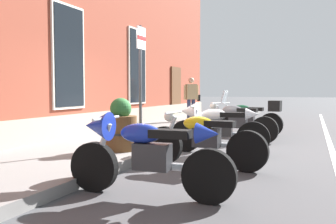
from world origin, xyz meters
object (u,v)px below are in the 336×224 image
Objects in this scene: motorcycle_blue_sport at (142,151)px; motorcycle_white_sport at (215,126)px; motorcycle_green_touring at (249,116)px; pedestrian_tan_coat at (191,97)px; motorcycle_grey_naked at (235,122)px; parking_sign at (141,69)px; motorcycle_yellow_naked at (203,140)px; barrel_planter at (121,128)px.

motorcycle_white_sport is at bearing -0.84° from motorcycle_blue_sport.
pedestrian_tan_coat reaches higher than motorcycle_green_touring.
motorcycle_grey_naked is (5.19, -0.11, -0.07)m from motorcycle_blue_sport.
pedestrian_tan_coat is at bearing 9.02° from parking_sign.
motorcycle_white_sport is at bearing 6.40° from motorcycle_yellow_naked.
pedestrian_tan_coat is (2.40, 2.53, 0.52)m from motorcycle_green_touring.
motorcycle_grey_naked is 2.10× the size of barrel_planter.
motorcycle_white_sport is 0.95× the size of motorcycle_green_touring.
motorcycle_green_touring reaches higher than motorcycle_blue_sport.
motorcycle_blue_sport is 9.40m from pedestrian_tan_coat.
parking_sign is (-4.02, 1.51, 1.18)m from motorcycle_green_touring.
pedestrian_tan_coat is at bearing 31.95° from motorcycle_grey_naked.
motorcycle_white_sport is (1.49, 0.17, 0.09)m from motorcycle_yellow_naked.
parking_sign reaches higher than barrel_planter.
pedestrian_tan_coat is (3.91, 2.44, 0.58)m from motorcycle_grey_naked.
motorcycle_blue_sport is at bearing 178.82° from motorcycle_grey_naked.
motorcycle_yellow_naked is at bearing -173.60° from motorcycle_white_sport.
barrel_planter is (0.23, 1.66, 0.10)m from motorcycle_yellow_naked.
motorcycle_grey_naked is at bearing -1.79° from motorcycle_white_sport.
pedestrian_tan_coat is at bearing 22.53° from motorcycle_white_sport.
motorcycle_grey_naked is 4.64m from pedestrian_tan_coat.
motorcycle_yellow_naked is 3.32m from motorcycle_grey_naked.
motorcycle_yellow_naked is 1.68m from barrel_planter.
pedestrian_tan_coat reaches higher than motorcycle_blue_sport.
motorcycle_blue_sport is at bearing 178.32° from motorcycle_green_touring.
motorcycle_yellow_naked is 7.68m from pedestrian_tan_coat.
motorcycle_blue_sport is 2.54m from barrel_planter.
motorcycle_white_sport is at bearing 178.21° from motorcycle_grey_naked.
motorcycle_blue_sport is at bearing -165.63° from pedestrian_tan_coat.
motorcycle_green_touring is 0.89× the size of parking_sign.
motorcycle_white_sport is 1.96m from barrel_planter.
motorcycle_green_touring is at bearing -133.51° from pedestrian_tan_coat.
pedestrian_tan_coat reaches higher than motorcycle_grey_naked.
motorcycle_blue_sport is 0.88× the size of parking_sign.
motorcycle_white_sport is 3.34m from motorcycle_green_touring.
motorcycle_green_touring reaches higher than barrel_planter.
parking_sign is at bearing 62.17° from motorcycle_yellow_naked.
motorcycle_green_touring is (1.51, -0.09, 0.05)m from motorcycle_grey_naked.
motorcycle_white_sport is at bearing -63.33° from parking_sign.
motorcycle_yellow_naked is 2.13m from parking_sign.
motorcycle_grey_naked is 0.97× the size of motorcycle_green_touring.
barrel_planter is at bearing 166.79° from parking_sign.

